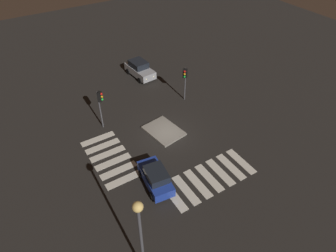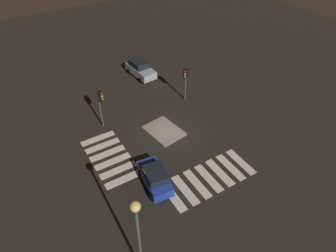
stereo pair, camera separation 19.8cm
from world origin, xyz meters
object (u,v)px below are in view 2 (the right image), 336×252
(car_silver, at_px, (140,69))
(traffic_light_west, at_px, (185,77))
(car_blue, at_px, (155,177))
(street_lamp, at_px, (138,229))
(traffic_island, at_px, (164,131))
(traffic_light_south, at_px, (100,101))

(car_silver, xyz_separation_m, traffic_light_west, (7.12, 1.69, 1.97))
(car_silver, xyz_separation_m, car_blue, (15.66, -6.83, -0.09))
(traffic_light_west, height_order, street_lamp, street_lamp)
(traffic_island, bearing_deg, traffic_light_west, 125.87)
(traffic_light_south, distance_m, street_lamp, 14.95)
(car_silver, height_order, street_lamp, street_lamp)
(car_blue, bearing_deg, traffic_island, -29.51)
(car_blue, bearing_deg, traffic_light_west, -37.67)
(car_silver, distance_m, street_lamp, 24.26)
(car_silver, bearing_deg, car_blue, -28.66)
(car_silver, bearing_deg, street_lamp, -32.18)
(car_silver, relative_size, car_blue, 1.10)
(traffic_light_west, bearing_deg, car_silver, -117.58)
(street_lamp, bearing_deg, car_blue, 144.25)
(traffic_light_south, height_order, traffic_light_west, traffic_light_south)
(traffic_light_south, bearing_deg, car_blue, -44.05)
(street_lamp, bearing_deg, traffic_island, 143.76)
(traffic_light_south, relative_size, traffic_light_west, 1.07)
(traffic_light_south, xyz_separation_m, street_lamp, (14.45, -3.37, 1.83))
(traffic_light_west, relative_size, street_lamp, 0.53)
(traffic_light_south, bearing_deg, traffic_island, 2.96)
(car_silver, height_order, car_blue, car_silver)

